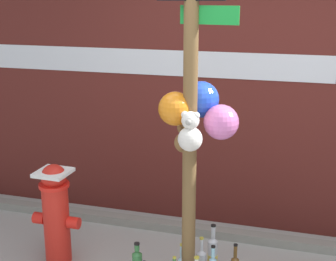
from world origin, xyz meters
The scene contains 6 objects.
building_wall centered at (0.00, 1.81, 1.62)m, with size 10.00×0.21×3.24m.
curb_strip centered at (0.00, 1.42, 0.04)m, with size 8.00×0.12×0.08m, color gray.
memorial_post centered at (-0.22, 0.56, 1.46)m, with size 0.55×0.50×2.49m.
fire_hydrant centered at (-1.39, 0.64, 0.45)m, with size 0.41×0.27×0.86m.
bottle_4 centered at (-0.32, 0.78, 0.11)m, with size 0.08×0.08×0.32m.
bottle_7 centered at (-0.11, 0.81, 0.16)m, with size 0.08×0.08×0.43m.
Camera 1 is at (0.53, -2.65, 2.20)m, focal length 52.66 mm.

